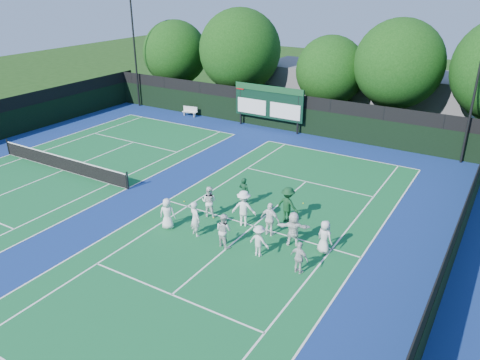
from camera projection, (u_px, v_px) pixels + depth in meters
The scene contains 32 objects.
ground at pixel (243, 235), 22.43m from camera, with size 120.00×120.00×0.00m, color #17390F.
court_apron at pixel (160, 199), 26.07m from camera, with size 34.00×32.00×0.01m, color navy.
near_court at pixel (253, 226), 23.21m from camera, with size 11.05×23.85×0.01m.
left_court at pixel (64, 170), 29.88m from camera, with size 11.05×23.85×0.01m.
back_fence at pixel (282, 113), 37.27m from camera, with size 34.00×0.08×3.00m.
divider_fence_right at pixel (452, 254), 18.38m from camera, with size 0.08×32.00×3.00m.
scoreboard at pixel (269, 102), 37.09m from camera, with size 6.00×0.21×3.55m.
clubhouse at pixel (363, 92), 41.36m from camera, with size 18.00×6.00×4.00m, color slate.
light_pole_left at pixel (134, 37), 42.20m from camera, with size 1.20×0.30×10.12m.
light_pole_right at pixel (480, 67), 28.62m from camera, with size 1.20×0.30×10.12m.
tennis_net at pixel (63, 163), 29.69m from camera, with size 11.30×0.10×1.10m.
bench at pixel (190, 111), 41.28m from camera, with size 1.39×0.58×0.85m.
tree_a at pixel (177, 55), 45.14m from camera, with size 6.16×6.16×7.68m.
tree_b at pixel (242, 52), 41.35m from camera, with size 7.24×7.24×9.00m.
tree_c at pixel (332, 72), 37.64m from camera, with size 5.57×5.57×7.20m.
tree_d at pixel (401, 66), 34.73m from camera, with size 6.61×6.61×8.73m.
tennis_ball_0 at pixel (214, 218), 23.95m from camera, with size 0.07×0.07×0.07m, color #CBD018.
tennis_ball_1 at pixel (322, 233), 22.50m from camera, with size 0.07×0.07×0.07m, color #CBD018.
tennis_ball_3 at pixel (184, 202), 25.66m from camera, with size 0.07×0.07×0.07m, color #CBD018.
tennis_ball_4 at pixel (303, 203), 25.47m from camera, with size 0.07×0.07×0.07m, color #CBD018.
player_front_0 at pixel (167, 214), 22.74m from camera, with size 0.77×0.50×1.58m, color white.
player_front_1 at pixel (195, 219), 22.06m from camera, with size 0.65×0.43×1.78m, color silver.
player_front_2 at pixel (224, 230), 21.19m from camera, with size 0.80×0.62×1.65m, color silver.
player_front_3 at pixel (259, 241), 20.49m from camera, with size 0.96×0.55×1.49m, color silver.
player_front_4 at pixel (299, 258), 19.28m from camera, with size 0.86×0.36×1.46m, color silver.
player_back_0 at pixel (209, 201), 23.88m from camera, with size 0.80×0.63×1.66m, color white.
player_back_1 at pixel (244, 208), 22.94m from camera, with size 1.21×0.69×1.87m, color white.
player_back_2 at pixel (270, 219), 22.09m from camera, with size 0.99×0.41×1.69m, color white.
player_back_3 at pixel (293, 229), 21.29m from camera, with size 1.55×0.49×1.67m, color white.
player_back_4 at pixel (325, 237), 20.73m from camera, with size 0.77×0.50×1.57m, color silver.
coach_left at pixel (244, 192), 25.02m from camera, with size 0.59×0.39×1.61m, color #0E341C.
coach_right at pixel (288, 205), 23.26m from camera, with size 1.22×0.70×1.89m, color #103C1D.
Camera 1 is at (10.02, -16.73, 11.40)m, focal length 35.00 mm.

